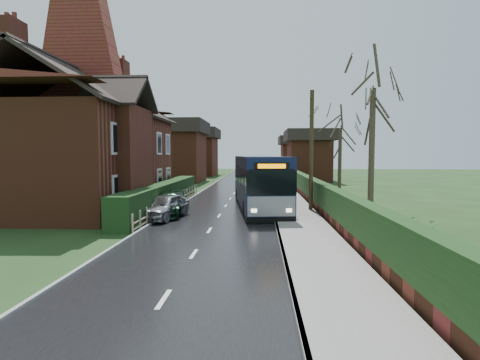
# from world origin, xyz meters

# --- Properties ---
(ground) EXTENTS (140.00, 140.00, 0.00)m
(ground) POSITION_xyz_m (0.00, 0.00, 0.00)
(ground) COLOR #2A4C20
(ground) RESTS_ON ground
(road) EXTENTS (6.00, 100.00, 0.02)m
(road) POSITION_xyz_m (0.00, 10.00, 0.01)
(road) COLOR black
(road) RESTS_ON ground
(pavement) EXTENTS (2.50, 100.00, 0.14)m
(pavement) POSITION_xyz_m (4.25, 10.00, 0.07)
(pavement) COLOR slate
(pavement) RESTS_ON ground
(kerb_right) EXTENTS (0.12, 100.00, 0.14)m
(kerb_right) POSITION_xyz_m (3.05, 10.00, 0.07)
(kerb_right) COLOR gray
(kerb_right) RESTS_ON ground
(kerb_left) EXTENTS (0.12, 100.00, 0.10)m
(kerb_left) POSITION_xyz_m (-3.05, 10.00, 0.05)
(kerb_left) COLOR gray
(kerb_left) RESTS_ON ground
(front_hedge) EXTENTS (1.20, 16.00, 1.60)m
(front_hedge) POSITION_xyz_m (-3.90, 5.00, 0.80)
(front_hedge) COLOR black
(front_hedge) RESTS_ON ground
(picket_fence) EXTENTS (0.10, 16.00, 0.90)m
(picket_fence) POSITION_xyz_m (-3.15, 5.00, 0.45)
(picket_fence) COLOR #9D826A
(picket_fence) RESTS_ON ground
(right_wall_hedge) EXTENTS (0.60, 50.00, 1.80)m
(right_wall_hedge) POSITION_xyz_m (5.80, 10.00, 1.02)
(right_wall_hedge) COLOR brown
(right_wall_hedge) RESTS_ON ground
(brick_house) EXTENTS (9.30, 14.60, 10.30)m
(brick_house) POSITION_xyz_m (-8.73, 4.78, 4.38)
(brick_house) COLOR brown
(brick_house) RESTS_ON ground
(bus) EXTENTS (3.71, 11.05, 3.29)m
(bus) POSITION_xyz_m (2.20, 5.00, 1.63)
(bus) COLOR #0E1633
(bus) RESTS_ON ground
(car_silver) EXTENTS (2.32, 4.13, 1.33)m
(car_silver) POSITION_xyz_m (-2.80, 1.00, 0.66)
(car_silver) COLOR #AAA9AE
(car_silver) RESTS_ON ground
(car_green) EXTENTS (2.05, 4.53, 1.29)m
(car_green) POSITION_xyz_m (-2.90, 2.13, 0.64)
(car_green) COLOR black
(car_green) RESTS_ON ground
(car_distant) EXTENTS (2.13, 4.36, 1.38)m
(car_distant) POSITION_xyz_m (2.00, 44.25, 0.69)
(car_distant) COLOR black
(car_distant) RESTS_ON ground
(bus_stop_sign) EXTENTS (0.12, 0.40, 2.63)m
(bus_stop_sign) POSITION_xyz_m (4.00, 1.43, 1.73)
(bus_stop_sign) COLOR slate
(bus_stop_sign) RESTS_ON ground
(telegraph_pole) EXTENTS (0.36, 0.90, 7.17)m
(telegraph_pole) POSITION_xyz_m (5.28, 3.83, 3.63)
(telegraph_pole) COLOR #302515
(telegraph_pole) RESTS_ON ground
(tree_right_near) EXTENTS (4.88, 4.88, 10.53)m
(tree_right_near) POSITION_xyz_m (9.00, 4.58, 7.87)
(tree_right_near) COLOR #3E3225
(tree_right_near) RESTS_ON ground
(tree_right_far) EXTENTS (4.16, 4.16, 8.04)m
(tree_right_far) POSITION_xyz_m (9.00, 13.55, 6.01)
(tree_right_far) COLOR #33291E
(tree_right_far) RESTS_ON ground
(tree_house_side) EXTENTS (4.12, 4.12, 9.37)m
(tree_house_side) POSITION_xyz_m (-10.99, 14.97, 7.00)
(tree_house_side) COLOR #3C2D23
(tree_house_side) RESTS_ON ground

